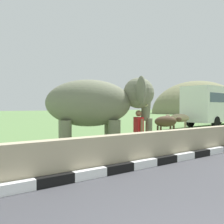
% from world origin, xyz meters
% --- Properties ---
extents(striped_curb, '(16.20, 0.20, 0.24)m').
position_xyz_m(striped_curb, '(-0.35, 4.01, 0.12)').
color(striped_curb, white).
rests_on(striped_curb, ground_plane).
extents(barrier_parapet, '(28.00, 0.36, 1.00)m').
position_xyz_m(barrier_parapet, '(2.00, 4.31, 0.50)').
color(barrier_parapet, tan).
rests_on(barrier_parapet, ground_plane).
extents(elephant, '(4.02, 3.27, 2.88)m').
position_xyz_m(elephant, '(2.70, 6.31, 1.88)').
color(elephant, slate).
rests_on(elephant, ground_plane).
extents(person_handler, '(0.33, 0.64, 1.66)m').
position_xyz_m(person_handler, '(4.04, 5.65, 0.93)').
color(person_handler, navy).
rests_on(person_handler, ground_plane).
extents(bus_white, '(8.99, 3.46, 3.50)m').
position_xyz_m(bus_white, '(18.89, 11.47, 2.08)').
color(bus_white, silver).
rests_on(bus_white, ground_plane).
extents(cow_near, '(1.93, 0.99, 1.23)m').
position_xyz_m(cow_near, '(9.11, 8.88, 0.87)').
color(cow_near, '#473323').
rests_on(cow_near, ground_plane).
extents(cow_mid, '(1.33, 1.84, 1.23)m').
position_xyz_m(cow_mid, '(13.32, 11.40, 0.87)').
color(cow_mid, tan).
rests_on(cow_mid, ground_plane).
extents(hill_east, '(27.66, 22.13, 17.69)m').
position_xyz_m(hill_east, '(55.00, 39.15, 0.00)').
color(hill_east, '#767753').
rests_on(hill_east, ground_plane).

